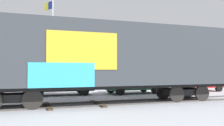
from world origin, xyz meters
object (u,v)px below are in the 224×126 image
at_px(freight_car, 107,56).
at_px(parked_car_green, 132,83).
at_px(flagpole, 51,30).
at_px(parked_car_black, 61,83).
at_px(parked_car_red, 198,81).

bearing_deg(freight_car, parked_car_green, 57.02).
xyz_separation_m(flagpole, parked_car_green, (5.85, -8.21, -5.05)).
height_order(flagpole, parked_car_black, flagpole).
xyz_separation_m(parked_car_green, parked_car_red, (6.02, 0.40, 0.09)).
height_order(freight_car, parked_car_red, freight_car).
relative_size(parked_car_green, parked_car_red, 1.06).
bearing_deg(parked_car_green, parked_car_red, 3.79).
bearing_deg(parked_car_red, parked_car_black, -179.02).
distance_m(freight_car, flagpole, 13.93).
height_order(freight_car, parked_car_green, freight_car).
distance_m(freight_car, parked_car_black, 5.90).
height_order(flagpole, parked_car_green, flagpole).
bearing_deg(freight_car, parked_car_black, 111.51).
distance_m(flagpole, parked_car_black, 9.45).
bearing_deg(parked_car_black, flagpole, 93.46).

